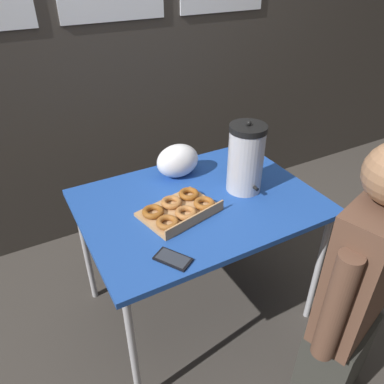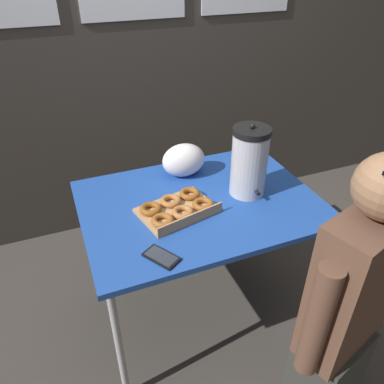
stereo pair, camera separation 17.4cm
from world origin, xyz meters
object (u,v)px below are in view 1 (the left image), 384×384
coffee_urn (246,158)px  cell_phone (173,259)px  donut_box (179,209)px  person_seated (355,295)px

coffee_urn → cell_phone: 0.63m
donut_box → person_seated: (0.43, -0.66, -0.15)m
donut_box → coffee_urn: coffee_urn is taller
donut_box → cell_phone: 0.31m
coffee_urn → person_seated: size_ratio=0.28×
coffee_urn → cell_phone: size_ratio=2.25×
coffee_urn → person_seated: 0.76m
person_seated → cell_phone: bearing=-51.4°
donut_box → person_seated: size_ratio=0.30×
donut_box → coffee_urn: (0.38, 0.03, 0.15)m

